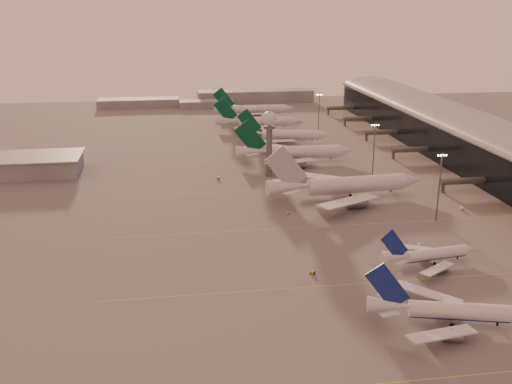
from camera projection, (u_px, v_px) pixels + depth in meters
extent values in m
plane|color=#545151|center=(328.00, 304.00, 156.20)|extent=(700.00, 700.00, 0.00)
cube|color=gold|center=(507.00, 372.00, 127.47)|extent=(180.00, 0.25, 0.02)
cube|color=gold|center=(421.00, 279.00, 169.86)|extent=(180.00, 0.25, 0.02)
cube|color=gold|center=(369.00, 224.00, 212.26)|extent=(180.00, 0.25, 0.02)
cube|color=gold|center=(335.00, 187.00, 254.66)|extent=(180.00, 0.25, 0.02)
cube|color=gold|center=(308.00, 158.00, 301.76)|extent=(180.00, 0.25, 0.02)
cube|color=black|center=(496.00, 154.00, 272.39)|extent=(36.00, 360.00, 18.00)
cylinder|color=gray|center=(498.00, 135.00, 269.65)|extent=(10.08, 360.00, 10.08)
cube|color=gray|center=(498.00, 134.00, 269.59)|extent=(40.00, 362.00, 0.80)
cylinder|color=#505357|center=(466.00, 181.00, 247.46)|extent=(22.00, 2.80, 2.80)
cube|color=#505357|center=(443.00, 187.00, 246.75)|extent=(1.20, 1.20, 4.40)
cylinder|color=#505357|center=(413.00, 149.00, 300.22)|extent=(22.00, 2.80, 2.80)
cube|color=#505357|center=(393.00, 154.00, 299.51)|extent=(1.20, 1.20, 4.40)
cylinder|color=#505357|center=(383.00, 132.00, 339.79)|extent=(22.00, 2.80, 2.80)
cube|color=#505357|center=(366.00, 137.00, 339.07)|extent=(1.20, 1.20, 4.40)
cylinder|color=#505357|center=(360.00, 118.00, 379.36)|extent=(22.00, 2.80, 2.80)
cube|color=#505357|center=(345.00, 122.00, 378.64)|extent=(1.20, 1.20, 4.40)
cylinder|color=#505357|center=(342.00, 108.00, 417.05)|extent=(22.00, 2.80, 2.80)
cube|color=#505357|center=(328.00, 112.00, 416.33)|extent=(1.20, 1.20, 4.40)
cylinder|color=#505357|center=(269.00, 153.00, 266.62)|extent=(2.60, 2.60, 22.00)
cylinder|color=#505357|center=(269.00, 127.00, 263.12)|extent=(5.20, 5.20, 1.20)
sphere|color=silver|center=(269.00, 118.00, 261.94)|extent=(6.40, 6.40, 6.40)
cylinder|color=#505357|center=(269.00, 110.00, 260.81)|extent=(0.16, 0.16, 2.00)
cylinder|color=#505357|center=(439.00, 187.00, 212.00)|extent=(0.56, 0.56, 25.00)
cube|color=#505357|center=(442.00, 154.00, 208.36)|extent=(3.60, 0.25, 0.25)
sphere|color=#FFEABF|center=(438.00, 156.00, 208.27)|extent=(0.56, 0.56, 0.56)
sphere|color=#FFEABF|center=(441.00, 155.00, 208.41)|extent=(0.56, 0.56, 0.56)
sphere|color=#FFEABF|center=(444.00, 155.00, 208.55)|extent=(0.56, 0.56, 0.56)
sphere|color=#FFEABF|center=(446.00, 155.00, 208.69)|extent=(0.56, 0.56, 0.56)
cylinder|color=#505357|center=(374.00, 151.00, 263.11)|extent=(0.56, 0.56, 25.00)
cube|color=#505357|center=(375.00, 124.00, 259.47)|extent=(3.60, 0.25, 0.25)
sphere|color=#FFEABF|center=(372.00, 125.00, 259.37)|extent=(0.56, 0.56, 0.56)
sphere|color=#FFEABF|center=(374.00, 125.00, 259.52)|extent=(0.56, 0.56, 0.56)
sphere|color=#FFEABF|center=(376.00, 125.00, 259.66)|extent=(0.56, 0.56, 0.56)
sphere|color=#FFEABF|center=(379.00, 125.00, 259.80)|extent=(0.56, 0.56, 0.56)
cylinder|color=#505357|center=(319.00, 115.00, 347.62)|extent=(0.56, 0.56, 25.00)
cube|color=#505357|center=(319.00, 94.00, 343.97)|extent=(3.60, 0.25, 0.25)
sphere|color=#FFEABF|center=(317.00, 95.00, 343.88)|extent=(0.56, 0.56, 0.56)
sphere|color=#FFEABF|center=(319.00, 95.00, 344.02)|extent=(0.56, 0.56, 0.56)
sphere|color=#FFEABF|center=(320.00, 95.00, 344.17)|extent=(0.56, 0.56, 0.56)
sphere|color=#FFEABF|center=(322.00, 95.00, 344.31)|extent=(0.56, 0.56, 0.56)
cube|color=slate|center=(139.00, 103.00, 448.27)|extent=(60.00, 18.00, 6.00)
cube|color=slate|center=(255.00, 96.00, 469.98)|extent=(90.00, 20.00, 9.00)
cube|color=slate|center=(206.00, 104.00, 446.08)|extent=(40.00, 15.00, 5.00)
cylinder|color=silver|center=(459.00, 313.00, 144.74)|extent=(24.30, 10.24, 4.10)
cylinder|color=navy|center=(459.00, 316.00, 145.02)|extent=(23.53, 9.01, 2.95)
cone|color=silver|center=(388.00, 307.00, 146.46)|extent=(10.81, 6.59, 4.10)
cube|color=silver|center=(442.00, 336.00, 136.07)|extent=(17.87, 7.80, 1.29)
cylinder|color=slate|center=(452.00, 339.00, 138.57)|extent=(5.19, 3.79, 2.66)
cube|color=slate|center=(452.00, 334.00, 138.22)|extent=(0.38, 0.34, 1.64)
cube|color=silver|center=(428.00, 295.00, 155.15)|extent=(15.46, 14.85, 1.29)
cylinder|color=slate|center=(440.00, 307.00, 153.14)|extent=(5.19, 3.79, 2.66)
cube|color=slate|center=(441.00, 303.00, 152.79)|extent=(0.38, 0.34, 1.64)
cube|color=navy|center=(387.00, 288.00, 144.97)|extent=(10.95, 3.30, 12.21)
cube|color=silver|center=(390.00, 316.00, 142.02)|extent=(4.90, 2.59, 0.27)
cube|color=silver|center=(386.00, 298.00, 150.83)|extent=(4.66, 4.38, 0.27)
cylinder|color=black|center=(497.00, 326.00, 144.59)|extent=(0.54, 0.54, 1.08)
cylinder|color=black|center=(448.00, 318.00, 148.04)|extent=(1.29, 0.83, 1.19)
cylinder|color=black|center=(452.00, 328.00, 143.55)|extent=(1.29, 0.83, 1.19)
cylinder|color=silver|center=(436.00, 255.00, 179.40)|extent=(20.11, 6.10, 3.38)
cylinder|color=navy|center=(436.00, 257.00, 179.63)|extent=(19.58, 5.11, 2.43)
cone|color=silver|center=(470.00, 250.00, 182.61)|extent=(4.27, 3.88, 3.38)
cone|color=silver|center=(394.00, 259.00, 175.45)|extent=(8.70, 4.50, 3.38)
cube|color=silver|center=(437.00, 270.00, 170.67)|extent=(13.56, 11.12, 1.06)
cylinder|color=slate|center=(440.00, 271.00, 173.59)|extent=(4.11, 2.71, 2.19)
cube|color=slate|center=(441.00, 268.00, 173.30)|extent=(0.29, 0.26, 1.35)
cube|color=silver|center=(407.00, 248.00, 185.84)|extent=(14.62, 8.03, 1.06)
cylinder|color=slate|center=(417.00, 254.00, 185.17)|extent=(4.11, 2.71, 2.19)
cube|color=slate|center=(417.00, 251.00, 184.89)|extent=(0.29, 0.26, 1.35)
cube|color=navy|center=(394.00, 246.00, 174.07)|extent=(9.22, 1.60, 10.06)
cube|color=silver|center=(401.00, 264.00, 171.93)|extent=(3.99, 3.34, 0.22)
cube|color=silver|center=(388.00, 254.00, 178.94)|extent=(4.09, 2.55, 0.22)
cylinder|color=black|center=(457.00, 259.00, 182.15)|extent=(0.44, 0.44, 0.89)
cylinder|color=black|center=(427.00, 260.00, 181.44)|extent=(1.03, 0.58, 0.98)
cylinder|color=black|center=(435.00, 265.00, 177.87)|extent=(1.03, 0.58, 0.98)
cylinder|color=silver|center=(356.00, 187.00, 239.63)|extent=(40.46, 9.23, 6.27)
cylinder|color=silver|center=(356.00, 190.00, 240.06)|extent=(39.53, 7.42, 4.51)
cone|color=silver|center=(411.00, 183.00, 244.69)|extent=(8.21, 6.83, 6.27)
cone|color=silver|center=(288.00, 190.00, 233.39)|extent=(17.24, 7.50, 6.27)
cube|color=silver|center=(348.00, 205.00, 222.41)|extent=(27.90, 21.01, 1.86)
cylinder|color=slate|center=(356.00, 207.00, 227.87)|extent=(8.04, 4.64, 4.07)
cube|color=slate|center=(356.00, 203.00, 227.43)|extent=(0.32, 0.27, 2.51)
cube|color=silver|center=(320.00, 180.00, 253.39)|extent=(29.03, 17.69, 1.86)
cylinder|color=slate|center=(333.00, 187.00, 251.53)|extent=(8.04, 4.64, 4.07)
cube|color=slate|center=(333.00, 184.00, 251.09)|extent=(0.32, 0.27, 2.51)
cube|color=#9EA0A5|center=(286.00, 172.00, 230.96)|extent=(17.35, 1.64, 18.60)
cube|color=silver|center=(293.00, 196.00, 226.06)|extent=(8.17, 6.43, 0.25)
cube|color=silver|center=(282.00, 184.00, 240.48)|extent=(8.29, 5.58, 0.25)
cylinder|color=black|center=(391.00, 194.00, 244.02)|extent=(0.51, 0.51, 1.01)
cylinder|color=black|center=(346.00, 195.00, 242.17)|extent=(1.15, 0.59, 1.11)
cylinder|color=black|center=(350.00, 198.00, 238.04)|extent=(1.15, 0.59, 1.11)
cylinder|color=silver|center=(303.00, 154.00, 292.97)|extent=(36.16, 7.31, 5.80)
cylinder|color=silver|center=(303.00, 156.00, 293.36)|extent=(35.37, 5.66, 4.17)
cone|color=silver|center=(346.00, 153.00, 295.15)|extent=(7.20, 6.09, 5.80)
cone|color=silver|center=(252.00, 154.00, 290.16)|extent=(15.31, 6.43, 5.80)
cube|color=silver|center=(291.00, 164.00, 278.06)|extent=(26.15, 16.72, 1.72)
cylinder|color=slate|center=(298.00, 167.00, 282.61)|extent=(7.11, 4.06, 3.77)
cube|color=slate|center=(299.00, 164.00, 282.20)|extent=(0.31, 0.26, 2.32)
cube|color=silver|center=(281.00, 149.00, 306.70)|extent=(25.57, 18.43, 1.72)
cylinder|color=slate|center=(291.00, 155.00, 304.48)|extent=(7.11, 4.06, 3.77)
cube|color=slate|center=(291.00, 152.00, 304.07)|extent=(0.31, 0.26, 2.32)
cube|color=#053E28|center=(250.00, 140.00, 287.98)|extent=(15.95, 1.02, 17.16)
cube|color=silver|center=(253.00, 157.00, 283.50)|extent=(7.42, 5.17, 0.25)
cube|color=silver|center=(250.00, 150.00, 296.68)|extent=(7.36, 5.61, 0.25)
cylinder|color=black|center=(331.00, 160.00, 295.45)|extent=(0.50, 0.50, 1.00)
cylinder|color=black|center=(297.00, 160.00, 295.84)|extent=(1.12, 0.55, 1.10)
cylinder|color=black|center=(298.00, 162.00, 291.67)|extent=(1.12, 0.55, 1.10)
cylinder|color=silver|center=(291.00, 136.00, 333.25)|extent=(32.08, 12.09, 5.12)
cylinder|color=silver|center=(291.00, 138.00, 333.60)|extent=(31.14, 10.55, 3.69)
cone|color=silver|center=(325.00, 137.00, 331.88)|extent=(7.13, 6.36, 5.12)
cone|color=silver|center=(250.00, 134.00, 334.70)|extent=(14.12, 7.97, 5.12)
cube|color=silver|center=(276.00, 143.00, 321.41)|extent=(23.64, 11.15, 1.52)
cylinder|color=slate|center=(283.00, 146.00, 324.77)|extent=(6.73, 4.62, 3.33)
cube|color=slate|center=(283.00, 143.00, 324.40)|extent=(0.31, 0.27, 2.05)
cube|color=silver|center=(278.00, 133.00, 346.78)|extent=(20.91, 19.13, 1.52)
cylinder|color=slate|center=(284.00, 137.00, 344.14)|extent=(6.73, 4.62, 3.33)
cube|color=slate|center=(284.00, 135.00, 343.77)|extent=(0.31, 0.27, 2.05)
cube|color=#053E28|center=(249.00, 124.00, 332.89)|extent=(13.80, 3.45, 15.15)
cube|color=silver|center=(249.00, 137.00, 328.84)|extent=(6.51, 3.63, 0.22)
cube|color=silver|center=(251.00, 132.00, 340.51)|extent=(6.23, 5.65, 0.22)
cylinder|color=black|center=(312.00, 142.00, 333.34)|extent=(0.44, 0.44, 0.88)
cylinder|color=black|center=(286.00, 141.00, 336.24)|extent=(1.05, 0.65, 0.97)
cylinder|color=black|center=(286.00, 142.00, 332.55)|extent=(1.05, 0.65, 0.97)
cylinder|color=silver|center=(265.00, 123.00, 369.45)|extent=(33.61, 7.95, 5.37)
cylinder|color=silver|center=(265.00, 125.00, 369.82)|extent=(32.83, 6.40, 3.87)
cone|color=silver|center=(297.00, 122.00, 370.80)|extent=(6.84, 5.86, 5.37)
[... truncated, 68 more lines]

